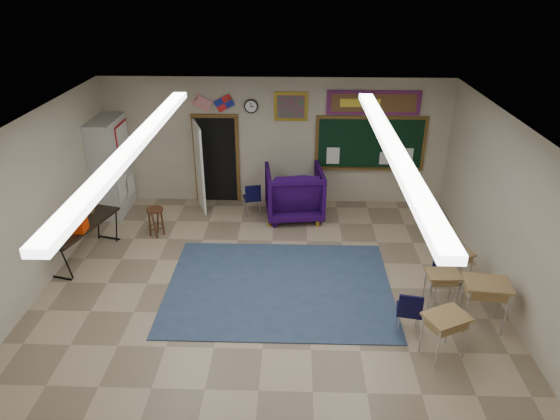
{
  "coord_description": "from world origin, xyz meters",
  "views": [
    {
      "loc": [
        0.44,
        -6.65,
        5.19
      ],
      "look_at": [
        0.19,
        1.5,
        1.2
      ],
      "focal_mm": 32.0,
      "sensor_mm": 36.0,
      "label": 1
    }
  ],
  "objects_px": {
    "student_desk_front_right": "(455,266)",
    "wooden_stool": "(156,222)",
    "student_desk_front_left": "(441,287)",
    "folding_table": "(83,240)",
    "wingback_armchair": "(294,193)"
  },
  "relations": [
    {
      "from": "student_desk_front_right",
      "to": "wooden_stool",
      "type": "height_order",
      "value": "student_desk_front_right"
    },
    {
      "from": "student_desk_front_left",
      "to": "folding_table",
      "type": "height_order",
      "value": "folding_table"
    },
    {
      "from": "student_desk_front_left",
      "to": "wingback_armchair",
      "type": "bearing_deg",
      "value": 124.54
    },
    {
      "from": "student_desk_front_left",
      "to": "folding_table",
      "type": "relative_size",
      "value": 0.35
    },
    {
      "from": "student_desk_front_left",
      "to": "wooden_stool",
      "type": "bearing_deg",
      "value": 154.81
    },
    {
      "from": "wingback_armchair",
      "to": "student_desk_front_left",
      "type": "xyz_separation_m",
      "value": [
        2.48,
        -3.31,
        -0.23
      ]
    },
    {
      "from": "student_desk_front_right",
      "to": "folding_table",
      "type": "relative_size",
      "value": 0.36
    },
    {
      "from": "student_desk_front_left",
      "to": "student_desk_front_right",
      "type": "relative_size",
      "value": 0.97
    },
    {
      "from": "wingback_armchair",
      "to": "wooden_stool",
      "type": "distance_m",
      "value": 3.1
    },
    {
      "from": "wingback_armchair",
      "to": "folding_table",
      "type": "bearing_deg",
      "value": 19.23
    },
    {
      "from": "wingback_armchair",
      "to": "folding_table",
      "type": "xyz_separation_m",
      "value": [
        -4.1,
        -1.97,
        -0.19
      ]
    },
    {
      "from": "student_desk_front_right",
      "to": "wooden_stool",
      "type": "bearing_deg",
      "value": 138.42
    },
    {
      "from": "wingback_armchair",
      "to": "student_desk_front_left",
      "type": "bearing_deg",
      "value": 120.37
    },
    {
      "from": "student_desk_front_left",
      "to": "student_desk_front_right",
      "type": "bearing_deg",
      "value": 55.47
    },
    {
      "from": "student_desk_front_left",
      "to": "wooden_stool",
      "type": "xyz_separation_m",
      "value": [
        -5.4,
        2.28,
        -0.03
      ]
    }
  ]
}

